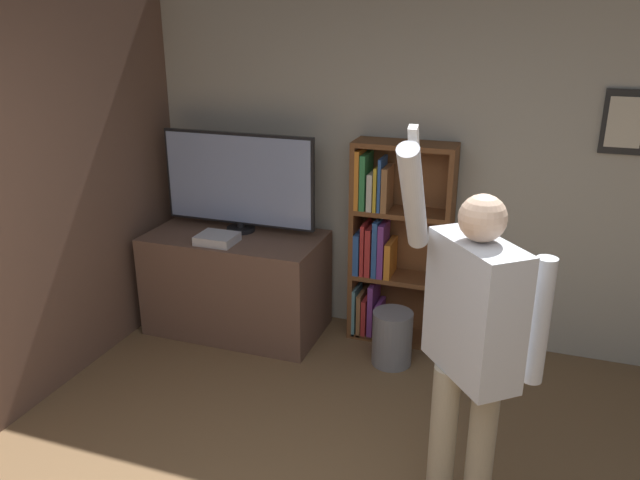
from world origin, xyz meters
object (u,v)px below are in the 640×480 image
game_console (217,239)px  waste_bin (392,338)px  bookshelf (390,246)px  television (239,181)px  person (471,335)px

game_console → waste_bin: (1.32, 0.07, -0.62)m
bookshelf → game_console: bearing=-158.9°
bookshelf → waste_bin: 0.68m
television → person: size_ratio=0.61×
television → waste_bin: size_ratio=3.03×
game_console → bookshelf: size_ratio=0.18×
game_console → waste_bin: 1.46m
game_console → waste_bin: game_console is taller
bookshelf → waste_bin: size_ratio=3.83×
game_console → person: size_ratio=0.14×
bookshelf → person: person is taller
game_console → person: bearing=-32.8°
person → waste_bin: size_ratio=4.95×
television → game_console: television is taller
game_console → bookshelf: 1.27m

